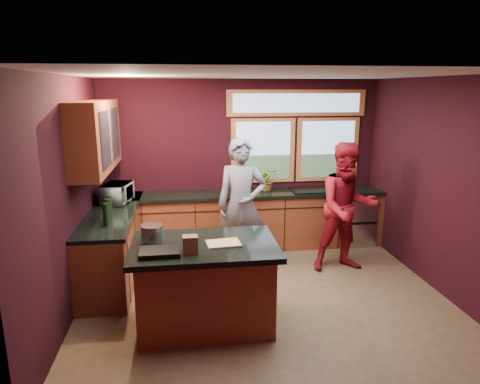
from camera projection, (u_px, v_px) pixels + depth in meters
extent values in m
plane|color=brown|center=(263.00, 294.00, 5.43)|extent=(4.50, 4.50, 0.00)
cube|color=black|center=(242.00, 163.00, 7.04)|extent=(4.50, 0.02, 2.70)
cube|color=black|center=(315.00, 254.00, 3.19)|extent=(4.50, 0.02, 2.70)
cube|color=black|center=(69.00, 198.00, 4.82)|extent=(0.02, 4.00, 2.70)
cube|color=black|center=(439.00, 186.00, 5.41)|extent=(0.02, 4.00, 2.70)
cube|color=silver|center=(266.00, 75.00, 4.80)|extent=(4.50, 4.00, 0.02)
cube|color=#8097B2|center=(263.00, 151.00, 7.02)|extent=(1.06, 0.02, 1.06)
cube|color=#8097B2|center=(328.00, 150.00, 7.17)|extent=(1.06, 0.02, 1.06)
cube|color=#AD6732|center=(297.00, 103.00, 6.91)|extent=(2.30, 0.02, 0.42)
cube|color=brown|center=(96.00, 136.00, 5.52)|extent=(0.36, 1.80, 0.90)
cube|color=brown|center=(244.00, 221.00, 6.97)|extent=(4.50, 0.60, 0.88)
cube|color=black|center=(245.00, 194.00, 6.85)|extent=(4.50, 0.64, 0.05)
cube|color=#B7B7BC|center=(353.00, 218.00, 7.19)|extent=(0.60, 0.58, 0.85)
cube|color=black|center=(312.00, 192.00, 6.96)|extent=(0.66, 0.46, 0.05)
cube|color=brown|center=(113.00, 245.00, 5.90)|extent=(0.60, 2.30, 0.88)
cube|color=black|center=(112.00, 213.00, 5.79)|extent=(0.64, 2.30, 0.05)
cube|color=brown|center=(205.00, 287.00, 4.66)|extent=(1.40, 0.90, 0.88)
cube|color=black|center=(204.00, 246.00, 4.55)|extent=(1.55, 1.05, 0.06)
imported|color=slate|center=(241.00, 205.00, 6.01)|extent=(0.73, 0.52, 1.89)
imported|color=maroon|center=(347.00, 208.00, 6.00)|extent=(0.91, 0.71, 1.84)
imported|color=#999999|center=(117.00, 193.00, 6.18)|extent=(0.44, 0.57, 0.28)
imported|color=#999999|center=(267.00, 180.00, 6.91)|extent=(0.32, 0.28, 0.36)
cylinder|color=white|center=(247.00, 184.00, 6.82)|extent=(0.12, 0.12, 0.28)
cube|color=tan|center=(223.00, 243.00, 4.52)|extent=(0.37, 0.28, 0.02)
cylinder|color=#ADADB2|center=(152.00, 233.00, 4.59)|extent=(0.24, 0.24, 0.18)
cube|color=brown|center=(190.00, 245.00, 4.26)|extent=(0.15, 0.12, 0.18)
cube|color=black|center=(160.00, 252.00, 4.24)|extent=(0.40, 0.28, 0.05)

